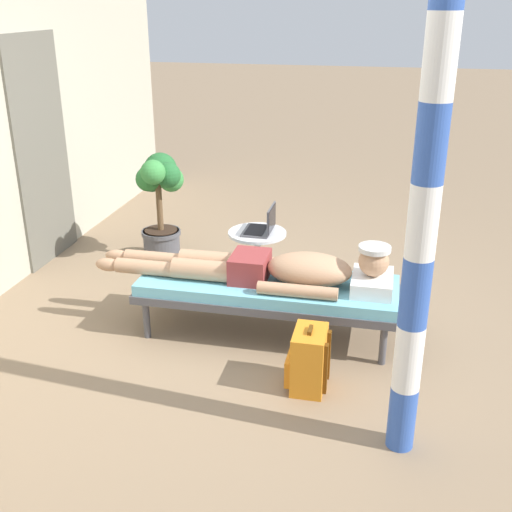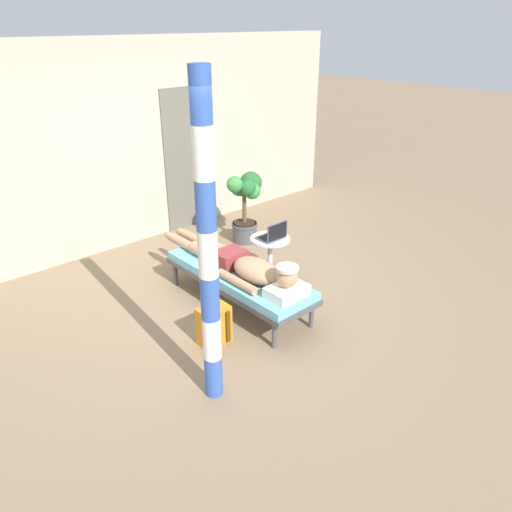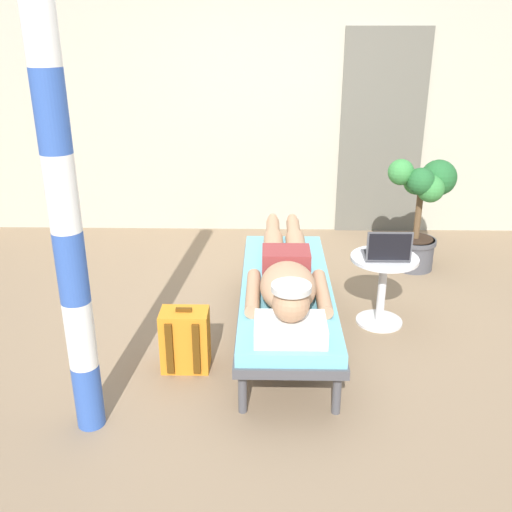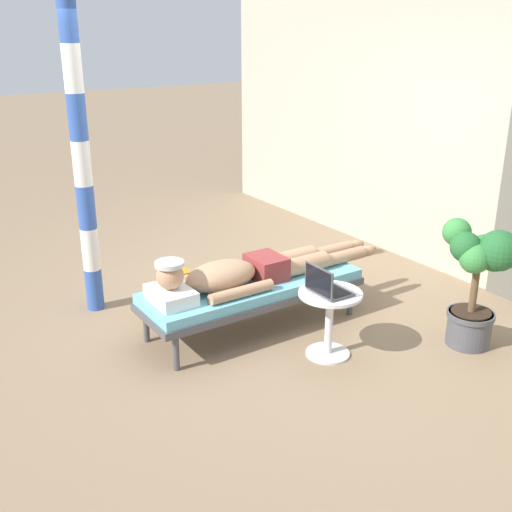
# 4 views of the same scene
# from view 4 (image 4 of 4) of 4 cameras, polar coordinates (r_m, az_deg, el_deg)

# --- Properties ---
(ground_plane) EXTENTS (40.00, 40.00, 0.00)m
(ground_plane) POSITION_cam_4_polar(r_m,az_deg,el_deg) (5.37, 0.74, -5.89)
(ground_plane) COLOR #8C7256
(house_wall_back) EXTENTS (7.60, 0.20, 2.70)m
(house_wall_back) POSITION_cam_4_polar(r_m,az_deg,el_deg) (6.40, 18.29, 10.18)
(house_wall_back) COLOR #B2AD99
(house_wall_back) RESTS_ON ground
(lounge_chair) EXTENTS (0.63, 1.89, 0.42)m
(lounge_chair) POSITION_cam_4_polar(r_m,az_deg,el_deg) (5.10, -0.30, -3.10)
(lounge_chair) COLOR #4C4C51
(lounge_chair) RESTS_ON ground
(person_reclining) EXTENTS (0.53, 2.17, 0.33)m
(person_reclining) POSITION_cam_4_polar(r_m,az_deg,el_deg) (5.00, -0.94, -1.44)
(person_reclining) COLOR white
(person_reclining) RESTS_ON lounge_chair
(side_table) EXTENTS (0.48, 0.48, 0.52)m
(side_table) POSITION_cam_4_polar(r_m,az_deg,el_deg) (4.71, 6.78, -5.19)
(side_table) COLOR silver
(side_table) RESTS_ON ground
(laptop) EXTENTS (0.31, 0.24, 0.23)m
(laptop) POSITION_cam_4_polar(r_m,az_deg,el_deg) (4.59, 6.40, -2.81)
(laptop) COLOR #4C4C51
(laptop) RESTS_ON side_table
(backpack) EXTENTS (0.30, 0.26, 0.42)m
(backpack) POSITION_cam_4_polar(r_m,az_deg,el_deg) (5.50, -7.42, -3.15)
(backpack) COLOR orange
(backpack) RESTS_ON ground
(potted_plant) EXTENTS (0.60, 0.45, 1.00)m
(potted_plant) POSITION_cam_4_polar(r_m,az_deg,el_deg) (5.00, 19.86, -1.46)
(potted_plant) COLOR #4C4C51
(potted_plant) RESTS_ON ground
(porch_post) EXTENTS (0.15, 0.15, 2.63)m
(porch_post) POSITION_cam_4_polar(r_m,az_deg,el_deg) (5.36, -15.73, 8.21)
(porch_post) COLOR #3359B2
(porch_post) RESTS_ON ground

